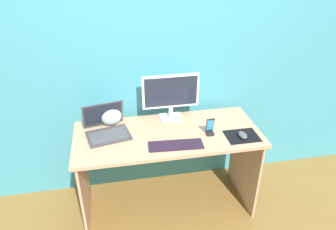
{
  "coord_description": "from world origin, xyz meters",
  "views": [
    {
      "loc": [
        -0.39,
        -2.05,
        2.09
      ],
      "look_at": [
        -0.0,
        -0.02,
        0.93
      ],
      "focal_mm": 33.88,
      "sensor_mm": 36.0,
      "label": 1
    }
  ],
  "objects": [
    {
      "name": "keyboard_external",
      "position": [
        0.03,
        -0.18,
        0.76
      ],
      "size": [
        0.41,
        0.16,
        0.01
      ],
      "primitive_type": "cube",
      "rotation": [
        0.0,
        0.0,
        -0.07
      ],
      "color": "#29182A",
      "rests_on": "desk"
    },
    {
      "name": "mousepad",
      "position": [
        0.55,
        -0.15,
        0.76
      ],
      "size": [
        0.25,
        0.2,
        0.0
      ],
      "primitive_type": "cube",
      "color": "black",
      "rests_on": "desk"
    },
    {
      "name": "ground_plane",
      "position": [
        0.0,
        0.0,
        0.0
      ],
      "size": [
        8.0,
        8.0,
        0.0
      ],
      "primitive_type": "plane",
      "color": "brown"
    },
    {
      "name": "phone_in_dock",
      "position": [
        0.32,
        -0.07,
        0.8
      ],
      "size": [
        0.06,
        0.06,
        0.14
      ],
      "color": "black",
      "rests_on": "desk"
    },
    {
      "name": "mouse",
      "position": [
        0.55,
        -0.17,
        0.78
      ],
      "size": [
        0.07,
        0.1,
        0.04
      ],
      "primitive_type": "ellipsoid",
      "rotation": [
        0.0,
        0.0,
        0.05
      ],
      "color": "#4F4B52",
      "rests_on": "mousepad"
    },
    {
      "name": "laptop",
      "position": [
        -0.46,
        0.08,
        0.8
      ],
      "size": [
        0.37,
        0.35,
        0.23
      ],
      "color": "#3C383B",
      "rests_on": "desk"
    },
    {
      "name": "desk",
      "position": [
        0.0,
        0.0,
        0.6
      ],
      "size": [
        1.45,
        0.62,
        0.75
      ],
      "color": "tan",
      "rests_on": "ground_plane"
    },
    {
      "name": "monitor",
      "position": [
        0.07,
        0.23,
        0.97
      ],
      "size": [
        0.47,
        0.14,
        0.39
      ],
      "color": "white",
      "rests_on": "desk"
    },
    {
      "name": "wall_back",
      "position": [
        0.0,
        0.4,
        1.25
      ],
      "size": [
        6.0,
        0.04,
        2.5
      ],
      "primitive_type": "cube",
      "color": "teal",
      "rests_on": "ground_plane"
    },
    {
      "name": "fishbowl",
      "position": [
        -0.43,
        0.23,
        0.84
      ],
      "size": [
        0.18,
        0.18,
        0.18
      ],
      "primitive_type": "sphere",
      "color": "silver",
      "rests_on": "desk"
    }
  ]
}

